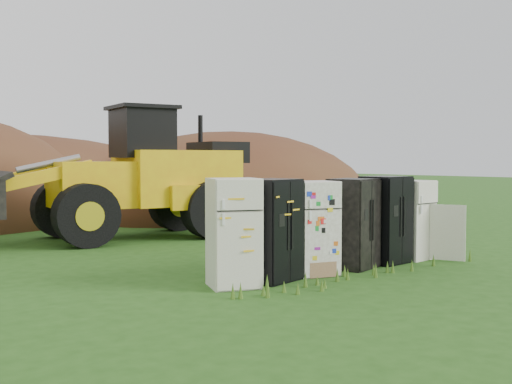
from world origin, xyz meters
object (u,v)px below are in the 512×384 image
Objects in this scene: fridge_sticker at (314,228)px; fridge_black_right at (385,220)px; fridge_leftmost at (234,233)px; fridge_open_door at (412,220)px; wheel_loader at (110,172)px; fridge_black_side at (271,230)px; fridge_dark_mid at (353,223)px.

fridge_black_right is (2.08, 0.02, 0.03)m from fridge_sticker.
fridge_leftmost reaches higher than fridge_open_door.
fridge_black_right is 0.88m from fridge_open_door.
fridge_black_side is at bearing -85.46° from wheel_loader.
fridge_leftmost reaches higher than fridge_black_side.
fridge_black_side is 1.00× the size of fridge_black_right.
fridge_leftmost is 7.20m from wheel_loader.
fridge_sticker reaches higher than fridge_open_door.
fridge_black_side is 7.11m from wheel_loader.
fridge_sticker is at bearing 20.94° from fridge_leftmost.
fridge_sticker is at bearing 176.30° from fridge_black_right.
fridge_dark_mid is 1.04× the size of fridge_open_door.
fridge_black_side reaches higher than fridge_dark_mid.
fridge_leftmost reaches higher than fridge_sticker.
wheel_loader is at bearing 102.07° from fridge_leftmost.
fridge_dark_mid is at bearing 21.74° from fridge_leftmost.
fridge_open_door is at bearing 17.16° from fridge_sticker.
fridge_open_door is (4.77, -0.04, -0.07)m from fridge_leftmost.
fridge_sticker is at bearing 176.41° from fridge_open_door.
fridge_dark_mid is (2.09, -0.02, -0.02)m from fridge_black_side.
fridge_leftmost is at bearing 167.19° from fridge_black_side.
fridge_open_door is 0.23× the size of wheel_loader.
fridge_sticker is 7.16m from wheel_loader.
fridge_open_door is 7.95m from wheel_loader.
wheel_loader is (-0.56, 7.08, 0.92)m from fridge_sticker.
fridge_black_right is 1.06× the size of fridge_open_door.
wheel_loader reaches higher than fridge_dark_mid.
fridge_sticker is 2.95m from fridge_open_door.
fridge_leftmost is 1.82m from fridge_sticker.
fridge_black_right reaches higher than fridge_sticker.
fridge_dark_mid is 1.86m from fridge_open_door.
fridge_black_side is at bearing 22.01° from fridge_leftmost.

